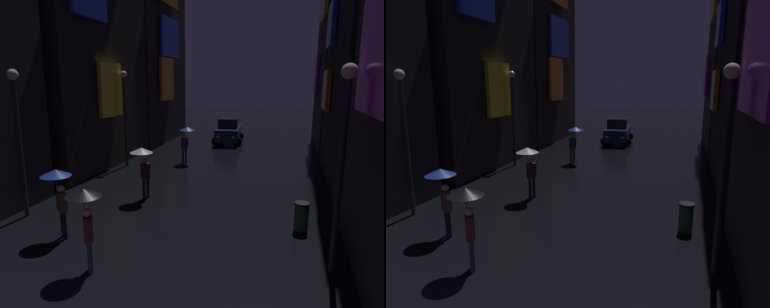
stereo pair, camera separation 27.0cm
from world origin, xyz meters
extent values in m
cube|color=#2D2826|center=(-7.50, 13.40, 7.85)|extent=(4.00, 8.80, 15.71)
cube|color=yellow|center=(-5.35, 12.80, 4.24)|extent=(0.20, 2.10, 2.77)
cube|color=#2D2826|center=(-7.50, 22.17, 8.99)|extent=(4.00, 8.35, 17.97)
cube|color=orange|center=(-5.35, 21.23, 4.83)|extent=(0.20, 2.52, 3.11)
cube|color=#264CF9|center=(-5.35, 22.03, 7.88)|extent=(0.20, 3.69, 2.82)
cube|color=#F226D8|center=(5.35, 4.03, 5.23)|extent=(0.20, 3.10, 2.39)
cube|color=orange|center=(5.35, 14.49, 4.27)|extent=(0.20, 2.00, 1.86)
cube|color=#264CF9|center=(5.35, 14.50, 7.24)|extent=(0.20, 2.18, 1.96)
cube|color=#2D2826|center=(7.50, 22.47, 8.77)|extent=(4.00, 8.94, 17.55)
cube|color=#F226D8|center=(5.35, 23.99, 5.09)|extent=(0.20, 3.34, 2.78)
cylinder|color=black|center=(-2.56, 4.75, 0.42)|extent=(0.12, 0.12, 0.85)
cylinder|color=black|center=(-2.71, 4.85, 0.42)|extent=(0.12, 0.12, 0.85)
cube|color=brown|center=(-2.64, 4.80, 1.15)|extent=(0.40, 0.37, 0.60)
sphere|color=beige|center=(-2.64, 4.80, 1.56)|extent=(0.22, 0.22, 0.22)
cylinder|color=brown|center=(-2.81, 4.86, 1.20)|extent=(0.09, 0.09, 0.50)
cylinder|color=slate|center=(-2.81, 4.86, 1.53)|extent=(0.02, 0.02, 0.77)
cone|color=#263FB2|center=(-2.81, 4.86, 2.02)|extent=(0.90, 0.90, 0.20)
cylinder|color=#2D2D38|center=(-0.76, 3.30, 0.42)|extent=(0.12, 0.12, 0.85)
cylinder|color=#2D2D38|center=(-0.87, 3.44, 0.42)|extent=(0.12, 0.12, 0.85)
cube|color=#4C1E23|center=(-0.82, 3.37, 1.15)|extent=(0.38, 0.40, 0.60)
sphere|color=tan|center=(-0.82, 3.37, 1.56)|extent=(0.22, 0.22, 0.22)
cylinder|color=#4C1E23|center=(-0.96, 3.49, 1.20)|extent=(0.09, 0.09, 0.50)
cylinder|color=slate|center=(-0.96, 3.49, 1.53)|extent=(0.02, 0.02, 0.77)
cone|color=black|center=(-0.96, 3.49, 2.02)|extent=(0.90, 0.90, 0.20)
cylinder|color=black|center=(-1.66, 8.92, 0.42)|extent=(0.12, 0.12, 0.85)
cylinder|color=black|center=(-1.77, 8.78, 0.42)|extent=(0.12, 0.12, 0.85)
cube|color=#4C1E23|center=(-1.72, 8.85, 1.15)|extent=(0.38, 0.40, 0.60)
sphere|color=tan|center=(-1.72, 8.85, 1.56)|extent=(0.22, 0.22, 0.22)
cylinder|color=#4C1E23|center=(-1.79, 8.68, 1.20)|extent=(0.09, 0.09, 0.50)
cylinder|color=slate|center=(-1.79, 8.68, 1.53)|extent=(0.02, 0.02, 0.77)
cone|color=silver|center=(-1.79, 8.68, 2.02)|extent=(0.90, 0.90, 0.20)
cylinder|color=#38332D|center=(-2.16, 15.17, 0.42)|extent=(0.12, 0.12, 0.85)
cylinder|color=#38332D|center=(-1.98, 15.17, 0.42)|extent=(0.12, 0.12, 0.85)
cube|color=#333859|center=(-2.07, 15.17, 1.15)|extent=(0.34, 0.22, 0.60)
sphere|color=beige|center=(-2.07, 15.17, 1.56)|extent=(0.22, 0.22, 0.22)
cylinder|color=#333859|center=(-1.89, 15.22, 1.20)|extent=(0.09, 0.09, 0.50)
cylinder|color=slate|center=(-1.89, 15.22, 1.53)|extent=(0.02, 0.02, 0.77)
cone|color=#263FB2|center=(-1.89, 15.22, 2.02)|extent=(0.90, 0.90, 0.20)
cube|color=navy|center=(-0.81, 22.47, 0.77)|extent=(2.04, 4.23, 0.90)
cube|color=black|center=(-0.81, 22.47, 1.57)|extent=(1.60, 1.96, 0.70)
cylinder|color=black|center=(0.11, 21.21, 0.32)|extent=(0.66, 0.27, 0.64)
cylinder|color=black|center=(-1.50, 21.07, 0.32)|extent=(0.66, 0.27, 0.64)
cylinder|color=black|center=(-0.12, 23.87, 0.32)|extent=(0.66, 0.27, 0.64)
cylinder|color=black|center=(-1.73, 23.73, 0.32)|extent=(0.66, 0.27, 0.64)
cube|color=white|center=(-0.08, 20.46, 0.77)|extent=(0.20, 0.08, 0.14)
cube|color=white|center=(-1.18, 20.36, 0.77)|extent=(0.20, 0.08, 0.14)
cylinder|color=#2D2D33|center=(5.00, 5.06, 2.36)|extent=(0.14, 0.14, 4.72)
sphere|color=#F9EFCC|center=(5.00, 5.06, 4.90)|extent=(0.36, 0.36, 0.36)
cylinder|color=#2D2D33|center=(-5.00, 13.64, 2.43)|extent=(0.14, 0.14, 4.87)
sphere|color=#F9EFCC|center=(-5.00, 13.64, 5.05)|extent=(0.36, 0.36, 0.36)
cylinder|color=#2D2D33|center=(-5.00, 5.91, 2.36)|extent=(0.14, 0.14, 4.71)
sphere|color=#F9EFCC|center=(-5.00, 5.91, 4.89)|extent=(0.36, 0.36, 0.36)
cylinder|color=#265933|center=(4.30, 7.37, 0.42)|extent=(0.44, 0.44, 0.85)
cylinder|color=black|center=(4.30, 7.37, 0.89)|extent=(0.46, 0.46, 0.08)
camera|label=1|loc=(3.82, -3.41, 4.68)|focal=32.00mm
camera|label=2|loc=(4.08, -3.33, 4.68)|focal=32.00mm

